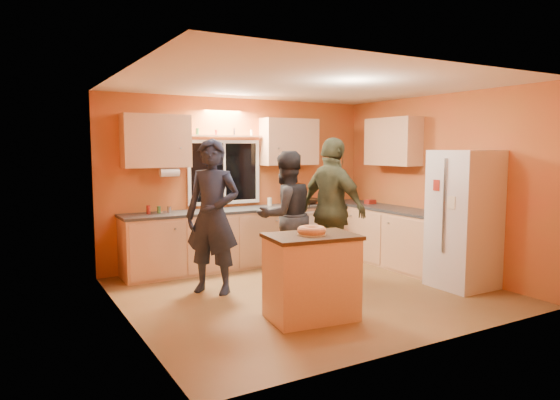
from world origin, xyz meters
TOP-DOWN VIEW (x-y plane):
  - ground at (0.00, 0.00)m, footprint 4.50×4.50m
  - room_shell at (0.12, 0.41)m, footprint 4.54×4.04m
  - back_counter at (0.01, 1.70)m, footprint 4.23×0.62m
  - right_counter at (1.95, 0.50)m, footprint 0.62×1.84m
  - refrigerator at (1.89, -0.80)m, footprint 0.72×0.70m
  - island at (-0.52, -0.85)m, footprint 1.02×0.75m
  - bundt_pastry at (-0.52, -0.85)m, footprint 0.31×0.31m
  - person_left at (-1.06, 0.59)m, footprint 0.83×0.83m
  - person_center at (0.07, 0.70)m, footprint 0.89×0.70m
  - person_right at (0.58, 0.30)m, footprint 0.64×1.21m
  - mixing_bowl at (1.10, 1.73)m, footprint 0.37×0.37m
  - utensil_crock at (-0.63, 1.70)m, footprint 0.14×0.14m
  - potted_plant at (2.01, -0.30)m, footprint 0.36×0.33m
  - red_box at (2.00, 1.21)m, footprint 0.16×0.13m

SIDE VIEW (x-z plane):
  - ground at x=0.00m, z-range 0.00..0.00m
  - back_counter at x=0.01m, z-range 0.00..0.90m
  - right_counter at x=1.95m, z-range 0.00..0.90m
  - island at x=-0.52m, z-range 0.01..0.92m
  - person_center at x=0.07m, z-range 0.00..1.79m
  - refrigerator at x=1.89m, z-range 0.00..1.80m
  - red_box at x=2.00m, z-range 0.90..0.97m
  - mixing_bowl at x=1.10m, z-range 0.90..0.99m
  - bundt_pastry at x=-0.52m, z-range 0.91..1.00m
  - person_left at x=-1.06m, z-range 0.00..1.94m
  - utensil_crock at x=-0.63m, z-range 0.90..1.07m
  - person_right at x=0.58m, z-range 0.00..1.97m
  - potted_plant at x=2.01m, z-range 0.90..1.23m
  - room_shell at x=0.12m, z-range 0.31..2.92m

